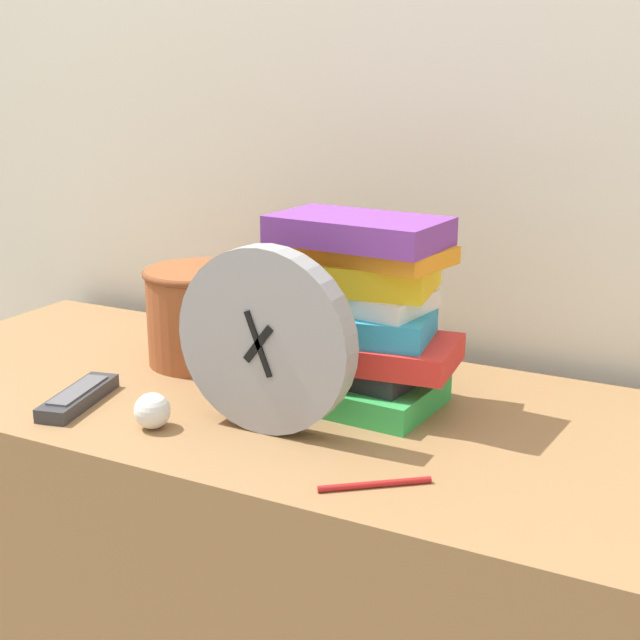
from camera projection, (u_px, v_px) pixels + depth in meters
name	position (u px, v px, depth m)	size (l,w,h in m)	color
wall_back	(388.00, 65.00, 1.48)	(6.00, 0.04, 2.40)	silver
desk	(289.00, 613.00, 1.41)	(1.38, 0.57, 0.73)	olive
desk_clock	(265.00, 341.00, 1.17)	(0.25, 0.04, 0.25)	#99999E
book_stack	(366.00, 312.00, 1.27)	(0.28, 0.20, 0.27)	green
basket	(201.00, 312.00, 1.46)	(0.18, 0.18, 0.16)	#994C28
tv_remote	(78.00, 397.00, 1.29)	(0.08, 0.17, 0.02)	#333338
crumpled_paper_ball	(152.00, 411.00, 1.20)	(0.05, 0.05, 0.05)	white
pen	(375.00, 484.00, 1.04)	(0.11, 0.09, 0.01)	#B21E1E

